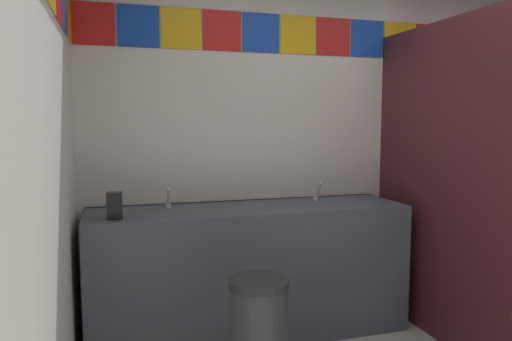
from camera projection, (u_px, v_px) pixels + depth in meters
wall_back at (329, 135)px, 3.67m from camera, size 3.69×0.09×2.68m
wall_side at (14, 155)px, 1.43m from camera, size 0.09×3.49×2.68m
vanity_counter at (250, 269)px, 3.24m from camera, size 2.12×0.58×0.88m
faucet_left at (168, 201)px, 3.13m from camera, size 0.04×0.10×0.14m
faucet_right at (317, 194)px, 3.43m from camera, size 0.04×0.10×0.14m
soap_dispenser at (114, 206)px, 2.78m from camera, size 0.09×0.09×0.16m
stall_divider at (486, 187)px, 2.96m from camera, size 0.92×1.35×2.09m
toilet at (483, 272)px, 3.62m from camera, size 0.39×0.49×0.74m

